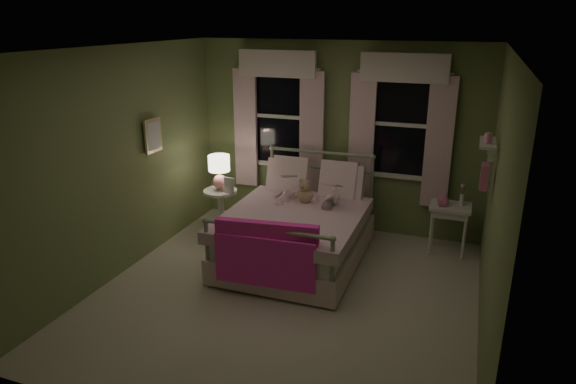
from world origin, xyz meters
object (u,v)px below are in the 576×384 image
at_px(bed, 298,231).
at_px(nightstand_right, 450,213).
at_px(nightstand_left, 221,206).
at_px(table_lamp, 219,169).
at_px(teddy_bear, 305,193).
at_px(child_right, 330,181).
at_px(child_left, 288,173).

xyz_separation_m(bed, nightstand_right, (1.74, 0.83, 0.17)).
height_order(nightstand_left, table_lamp, table_lamp).
bearing_deg(bed, teddy_bear, 90.00).
distance_m(child_right, nightstand_left, 1.61).
height_order(bed, table_lamp, bed).
xyz_separation_m(child_left, child_right, (0.56, 0.00, -0.05)).
bearing_deg(bed, table_lamp, 163.37).
height_order(child_right, nightstand_left, child_right).
bearing_deg(nightstand_right, table_lamp, -171.29).
relative_size(bed, teddy_bear, 6.43).
distance_m(child_right, teddy_bear, 0.35).
distance_m(child_left, nightstand_left, 1.12).
bearing_deg(child_left, nightstand_left, 3.20).
relative_size(child_right, teddy_bear, 2.26).
bearing_deg(child_right, bed, 50.74).
distance_m(child_left, table_lamp, 0.97).
bearing_deg(table_lamp, teddy_bear, -4.99).
xyz_separation_m(child_right, nightstand_right, (1.46, 0.41, -0.38)).
bearing_deg(bed, nightstand_right, 25.48).
bearing_deg(nightstand_left, nightstand_right, 8.71).
bearing_deg(nightstand_right, child_right, -164.40).
distance_m(nightstand_left, table_lamp, 0.54).
xyz_separation_m(bed, nightstand_left, (-1.24, 0.37, 0.03)).
xyz_separation_m(child_right, nightstand_left, (-1.52, -0.05, -0.51)).
height_order(teddy_bear, nightstand_left, teddy_bear).
bearing_deg(child_left, nightstand_right, -168.34).
bearing_deg(nightstand_left, child_left, 2.95).
bearing_deg(table_lamp, child_left, 2.95).
bearing_deg(nightstand_right, teddy_bear, -161.98).
bearing_deg(child_right, teddy_bear, 23.83).
distance_m(teddy_bear, table_lamp, 1.26).
bearing_deg(nightstand_left, child_right, 1.87).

